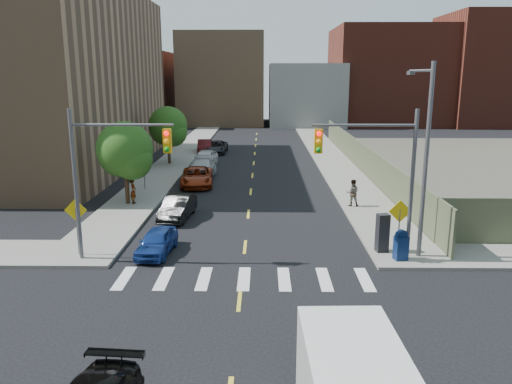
{
  "coord_description": "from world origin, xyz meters",
  "views": [
    {
      "loc": [
        0.88,
        -15.66,
        8.47
      ],
      "look_at": [
        0.51,
        11.52,
        2.0
      ],
      "focal_mm": 35.0,
      "sensor_mm": 36.0,
      "label": 1
    }
  ],
  "objects_px": {
    "parked_car_blue": "(157,242)",
    "parked_car_white": "(205,158)",
    "mailbox": "(401,245)",
    "pedestrian_west": "(133,191)",
    "parked_car_red": "(197,177)",
    "payphone": "(382,233)",
    "parked_car_silver": "(202,169)",
    "parked_car_black": "(178,207)",
    "parked_car_maroon": "(205,146)",
    "pedestrian_east": "(352,193)",
    "parked_car_grey": "(216,147)"
  },
  "relations": [
    {
      "from": "parked_car_silver",
      "to": "pedestrian_east",
      "type": "height_order",
      "value": "pedestrian_east"
    },
    {
      "from": "parked_car_blue",
      "to": "parked_car_white",
      "type": "distance_m",
      "value": 23.11
    },
    {
      "from": "parked_car_blue",
      "to": "parked_car_red",
      "type": "relative_size",
      "value": 0.7
    },
    {
      "from": "mailbox",
      "to": "payphone",
      "type": "distance_m",
      "value": 1.26
    },
    {
      "from": "parked_car_red",
      "to": "parked_car_silver",
      "type": "xyz_separation_m",
      "value": [
        0.0,
        3.06,
        0.05
      ]
    },
    {
      "from": "parked_car_blue",
      "to": "parked_car_maroon",
      "type": "xyz_separation_m",
      "value": [
        -1.3,
        31.54,
        0.1
      ]
    },
    {
      "from": "parked_car_red",
      "to": "mailbox",
      "type": "height_order",
      "value": "mailbox"
    },
    {
      "from": "parked_car_silver",
      "to": "payphone",
      "type": "xyz_separation_m",
      "value": [
        10.8,
        -17.97,
        0.31
      ]
    },
    {
      "from": "parked_car_silver",
      "to": "pedestrian_west",
      "type": "xyz_separation_m",
      "value": [
        -3.38,
        -9.1,
        0.2
      ]
    },
    {
      "from": "parked_car_black",
      "to": "parked_car_red",
      "type": "height_order",
      "value": "parked_car_red"
    },
    {
      "from": "parked_car_black",
      "to": "payphone",
      "type": "relative_size",
      "value": 2.24
    },
    {
      "from": "parked_car_maroon",
      "to": "mailbox",
      "type": "relative_size",
      "value": 3.01
    },
    {
      "from": "mailbox",
      "to": "pedestrian_west",
      "type": "xyz_separation_m",
      "value": [
        -14.79,
        9.93,
        0.12
      ]
    },
    {
      "from": "parked_car_blue",
      "to": "parked_car_silver",
      "type": "xyz_separation_m",
      "value": [
        0.0,
        18.04,
        0.15
      ]
    },
    {
      "from": "parked_car_red",
      "to": "parked_car_blue",
      "type": "bearing_deg",
      "value": -94.67
    },
    {
      "from": "parked_car_blue",
      "to": "parked_car_red",
      "type": "bearing_deg",
      "value": 95.03
    },
    {
      "from": "parked_car_silver",
      "to": "parked_car_maroon",
      "type": "xyz_separation_m",
      "value": [
        -1.3,
        13.5,
        -0.06
      ]
    },
    {
      "from": "pedestrian_west",
      "to": "pedestrian_east",
      "type": "bearing_deg",
      "value": -95.77
    },
    {
      "from": "parked_car_black",
      "to": "parked_car_maroon",
      "type": "height_order",
      "value": "parked_car_maroon"
    },
    {
      "from": "pedestrian_west",
      "to": "parked_car_red",
      "type": "bearing_deg",
      "value": -33.34
    },
    {
      "from": "parked_car_silver",
      "to": "parked_car_white",
      "type": "height_order",
      "value": "parked_car_white"
    },
    {
      "from": "parked_car_maroon",
      "to": "pedestrian_west",
      "type": "bearing_deg",
      "value": -100.81
    },
    {
      "from": "parked_car_blue",
      "to": "parked_car_maroon",
      "type": "bearing_deg",
      "value": 97.39
    },
    {
      "from": "parked_car_red",
      "to": "payphone",
      "type": "relative_size",
      "value": 2.77
    },
    {
      "from": "parked_car_maroon",
      "to": "pedestrian_west",
      "type": "distance_m",
      "value": 22.7
    },
    {
      "from": "parked_car_maroon",
      "to": "pedestrian_east",
      "type": "distance_m",
      "value": 26.02
    },
    {
      "from": "pedestrian_east",
      "to": "pedestrian_west",
      "type": "bearing_deg",
      "value": 2.88
    },
    {
      "from": "mailbox",
      "to": "pedestrian_west",
      "type": "distance_m",
      "value": 17.82
    },
    {
      "from": "mailbox",
      "to": "parked_car_white",
      "type": "bearing_deg",
      "value": 102.44
    },
    {
      "from": "parked_car_grey",
      "to": "mailbox",
      "type": "xyz_separation_m",
      "value": [
        11.41,
        -32.28,
        0.18
      ]
    },
    {
      "from": "parked_car_maroon",
      "to": "parked_car_grey",
      "type": "xyz_separation_m",
      "value": [
        1.3,
        -0.26,
        -0.05
      ]
    },
    {
      "from": "parked_car_white",
      "to": "pedestrian_west",
      "type": "bearing_deg",
      "value": -96.56
    },
    {
      "from": "parked_car_black",
      "to": "pedestrian_west",
      "type": "xyz_separation_m",
      "value": [
        -3.38,
        2.92,
        0.28
      ]
    },
    {
      "from": "parked_car_red",
      "to": "parked_car_maroon",
      "type": "distance_m",
      "value": 16.61
    },
    {
      "from": "parked_car_maroon",
      "to": "parked_car_white",
      "type": "bearing_deg",
      "value": -88.7
    },
    {
      "from": "parked_car_white",
      "to": "parked_car_maroon",
      "type": "xyz_separation_m",
      "value": [
        -1.01,
        8.43,
        -0.08
      ]
    },
    {
      "from": "payphone",
      "to": "parked_car_black",
      "type": "bearing_deg",
      "value": 139.93
    },
    {
      "from": "parked_car_black",
      "to": "parked_car_white",
      "type": "bearing_deg",
      "value": 96.85
    },
    {
      "from": "pedestrian_east",
      "to": "parked_car_silver",
      "type": "bearing_deg",
      "value": -36.73
    },
    {
      "from": "parked_car_red",
      "to": "mailbox",
      "type": "xyz_separation_m",
      "value": [
        11.41,
        -15.98,
        0.13
      ]
    },
    {
      "from": "parked_car_silver",
      "to": "parked_car_white",
      "type": "distance_m",
      "value": 5.07
    },
    {
      "from": "parked_car_blue",
      "to": "pedestrian_east",
      "type": "height_order",
      "value": "pedestrian_east"
    },
    {
      "from": "parked_car_maroon",
      "to": "mailbox",
      "type": "xyz_separation_m",
      "value": [
        12.71,
        -32.54,
        0.13
      ]
    },
    {
      "from": "parked_car_black",
      "to": "mailbox",
      "type": "xyz_separation_m",
      "value": [
        11.41,
        -7.01,
        0.16
      ]
    },
    {
      "from": "parked_car_blue",
      "to": "parked_car_silver",
      "type": "distance_m",
      "value": 18.04
    },
    {
      "from": "parked_car_black",
      "to": "payphone",
      "type": "bearing_deg",
      "value": -22.93
    },
    {
      "from": "parked_car_blue",
      "to": "parked_car_white",
      "type": "xyz_separation_m",
      "value": [
        -0.29,
        23.1,
        0.18
      ]
    },
    {
      "from": "parked_car_red",
      "to": "payphone",
      "type": "bearing_deg",
      "value": -58.76
    },
    {
      "from": "parked_car_blue",
      "to": "mailbox",
      "type": "relative_size",
      "value": 2.51
    },
    {
      "from": "payphone",
      "to": "parked_car_silver",
      "type": "bearing_deg",
      "value": 109.77
    }
  ]
}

